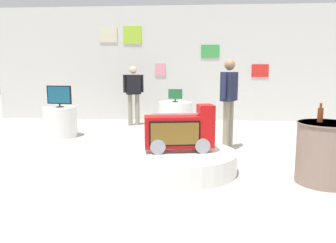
% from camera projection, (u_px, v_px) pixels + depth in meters
% --- Properties ---
extents(ground_plane, '(30.00, 30.00, 0.00)m').
position_uv_depth(ground_plane, '(194.00, 165.00, 5.29)').
color(ground_plane, '#B2ADA3').
extents(back_wall_display, '(12.18, 0.13, 3.39)m').
position_uv_depth(back_wall_display, '(194.00, 64.00, 9.87)').
color(back_wall_display, silver).
rests_on(back_wall_display, ground).
extents(main_display_pedestal, '(1.72, 1.72, 0.31)m').
position_uv_depth(main_display_pedestal, '(179.00, 161.00, 4.96)').
color(main_display_pedestal, white).
rests_on(main_display_pedestal, ground).
extents(novelty_firetruck_tv, '(1.06, 0.52, 0.69)m').
position_uv_depth(novelty_firetruck_tv, '(180.00, 132.00, 4.89)').
color(novelty_firetruck_tv, gray).
rests_on(novelty_firetruck_tv, main_display_pedestal).
extents(display_pedestal_left_rear, '(0.89, 0.89, 0.68)m').
position_uv_depth(display_pedestal_left_rear, '(175.00, 115.00, 8.77)').
color(display_pedestal_left_rear, white).
rests_on(display_pedestal_left_rear, ground).
extents(tv_on_left_rear, '(0.40, 0.17, 0.36)m').
position_uv_depth(tv_on_left_rear, '(175.00, 95.00, 8.69)').
color(tv_on_left_rear, black).
rests_on(tv_on_left_rear, display_pedestal_left_rear).
extents(display_pedestal_center_rear, '(0.74, 0.74, 0.68)m').
position_uv_depth(display_pedestal_center_rear, '(60.00, 122.00, 7.53)').
color(display_pedestal_center_rear, white).
rests_on(display_pedestal_center_rear, ground).
extents(tv_on_center_rear, '(0.60, 0.18, 0.49)m').
position_uv_depth(tv_on_center_rear, '(59.00, 96.00, 7.44)').
color(tv_on_center_rear, black).
rests_on(tv_on_center_rear, display_pedestal_center_rear).
extents(side_table_round, '(0.77, 0.77, 0.82)m').
position_uv_depth(side_table_round, '(326.00, 153.00, 4.40)').
color(side_table_round, gray).
rests_on(side_table_round, ground).
extents(bottle_on_side_table, '(0.07, 0.07, 0.25)m').
position_uv_depth(bottle_on_side_table, '(320.00, 114.00, 4.38)').
color(bottle_on_side_table, brown).
rests_on(bottle_on_side_table, side_table_round).
extents(shopper_browsing_near_truck, '(0.35, 0.50, 1.71)m').
position_uv_depth(shopper_browsing_near_truck, '(229.00, 98.00, 6.11)').
color(shopper_browsing_near_truck, gray).
rests_on(shopper_browsing_near_truck, ground).
extents(shopper_browsing_rear, '(0.53, 0.32, 1.62)m').
position_uv_depth(shopper_browsing_rear, '(133.00, 91.00, 9.03)').
color(shopper_browsing_rear, gray).
rests_on(shopper_browsing_rear, ground).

